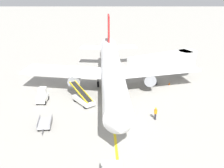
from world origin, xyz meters
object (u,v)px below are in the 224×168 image
object	(u,v)px
airliner	(112,70)
ground_crew_marshaller	(156,113)
safety_cone_nose_right	(169,83)
baggage_cart_loaded	(45,123)
baggage_tug_near_wing	(43,96)
jet_bridge	(168,61)
belt_loader_forward_hold	(83,99)
safety_cone_nose_left	(126,89)

from	to	relation	value
airliner	ground_crew_marshaller	distance (m)	11.18
safety_cone_nose_right	baggage_cart_loaded	bearing A→B (deg)	-143.06
baggage_cart_loaded	safety_cone_nose_right	distance (m)	22.23
baggage_tug_near_wing	safety_cone_nose_right	distance (m)	20.77
jet_bridge	ground_crew_marshaller	world-z (taller)	jet_bridge
airliner	baggage_cart_loaded	bearing A→B (deg)	-126.17
baggage_tug_near_wing	ground_crew_marshaller	xyz separation A→B (m)	(15.50, -5.15, -0.02)
airliner	baggage_tug_near_wing	world-z (taller)	airliner
belt_loader_forward_hold	jet_bridge	bearing A→B (deg)	33.91
baggage_cart_loaded	safety_cone_nose_left	bearing A→B (deg)	46.77
safety_cone_nose_left	safety_cone_nose_right	distance (m)	7.74
safety_cone_nose_left	safety_cone_nose_right	bearing A→B (deg)	17.43
baggage_cart_loaded	safety_cone_nose_right	size ratio (longest dim) A/B	8.69
belt_loader_forward_hold	safety_cone_nose_right	distance (m)	15.54
belt_loader_forward_hold	ground_crew_marshaller	size ratio (longest dim) A/B	2.78
jet_bridge	safety_cone_nose_left	bearing A→B (deg)	-149.04
safety_cone_nose_left	safety_cone_nose_right	size ratio (longest dim) A/B	1.00
baggage_tug_near_wing	baggage_cart_loaded	world-z (taller)	baggage_tug_near_wing
jet_bridge	baggage_tug_near_wing	world-z (taller)	jet_bridge
airliner	safety_cone_nose_right	world-z (taller)	airliner
safety_cone_nose_left	safety_cone_nose_right	world-z (taller)	same
baggage_cart_loaded	ground_crew_marshaller	bearing A→B (deg)	6.87
jet_bridge	safety_cone_nose_right	world-z (taller)	jet_bridge
baggage_tug_near_wing	ground_crew_marshaller	size ratio (longest dim) A/B	1.43
safety_cone_nose_left	ground_crew_marshaller	bearing A→B (deg)	-71.23
belt_loader_forward_hold	airliner	bearing A→B (deg)	49.72
baggage_tug_near_wing	belt_loader_forward_hold	distance (m)	5.93
baggage_cart_loaded	ground_crew_marshaller	size ratio (longest dim) A/B	2.25
belt_loader_forward_hold	baggage_cart_loaded	bearing A→B (deg)	-122.64
baggage_tug_near_wing	safety_cone_nose_left	world-z (taller)	baggage_tug_near_wing
belt_loader_forward_hold	ground_crew_marshaller	distance (m)	10.63
belt_loader_forward_hold	safety_cone_nose_left	distance (m)	8.04
belt_loader_forward_hold	safety_cone_nose_right	bearing A→B (deg)	27.40
airliner	baggage_tug_near_wing	size ratio (longest dim) A/B	14.52
jet_bridge	safety_cone_nose_right	size ratio (longest dim) A/B	28.64
safety_cone_nose_left	safety_cone_nose_right	xyz separation A→B (m)	(7.39, 2.32, 0.00)
jet_bridge	safety_cone_nose_right	distance (m)	3.90
jet_bridge	safety_cone_nose_right	xyz separation A→B (m)	(0.13, -2.03, -3.32)
ground_crew_marshaller	safety_cone_nose_left	xyz separation A→B (m)	(-3.20, 9.40, -0.69)
baggage_cart_loaded	safety_cone_nose_left	world-z (taller)	baggage_cart_loaded
baggage_tug_near_wing	safety_cone_nose_left	xyz separation A→B (m)	(12.30, 4.25, -0.71)
belt_loader_forward_hold	safety_cone_nose_left	bearing A→B (deg)	37.03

